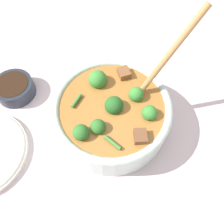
# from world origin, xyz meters

# --- Properties ---
(ground_plane) EXTENTS (4.00, 4.00, 0.00)m
(ground_plane) POSITION_xyz_m (0.00, 0.00, 0.00)
(ground_plane) COLOR silver
(stew_bowl) EXTENTS (0.25, 0.29, 0.26)m
(stew_bowl) POSITION_xyz_m (-0.00, -0.00, 0.05)
(stew_bowl) COLOR #B2C6BC
(stew_bowl) RESTS_ON ground_plane
(condiment_bowl) EXTENTS (0.10, 0.10, 0.04)m
(condiment_bowl) POSITION_xyz_m (0.24, 0.10, 0.02)
(condiment_bowl) COLOR #232833
(condiment_bowl) RESTS_ON ground_plane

